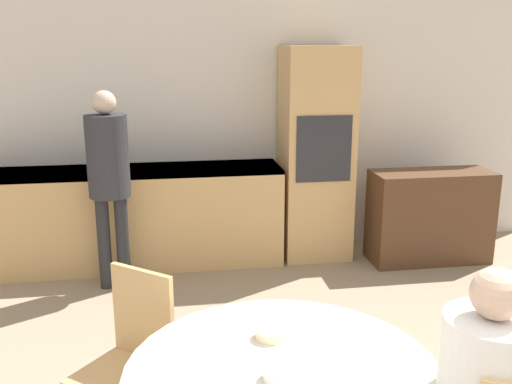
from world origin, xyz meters
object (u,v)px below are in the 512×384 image
Objects in this scene: sideboard at (430,216)px; chair_far_left at (132,352)px; person_standing at (109,169)px; bowl_near at (271,333)px; bowl_centre at (281,374)px; oven_unit at (315,154)px.

chair_far_left reaches higher than sideboard.
person_standing reaches higher than chair_far_left.
bowl_near is 0.96× the size of bowl_centre.
sideboard is 8.27× the size of bowl_near.
bowl_centre is (-2.03, -2.92, 0.35)m from sideboard.
oven_unit is 14.19× the size of bowl_centre.
person_standing is 12.24× the size of bowl_near.
oven_unit is 3.05m from chair_far_left.
person_standing reaches higher than sideboard.
chair_far_left reaches higher than bowl_near.
chair_far_left is at bearing 148.19° from bowl_near.
bowl_centre is (-0.99, -3.26, -0.22)m from oven_unit.
bowl_centre is (0.61, -0.72, 0.26)m from chair_far_left.
sideboard is 7.97× the size of bowl_centre.
chair_far_left is (-2.64, -2.20, 0.09)m from sideboard.
sideboard is 3.57m from bowl_centre.
chair_far_left is 0.79m from bowl_near.
oven_unit is 14.72× the size of bowl_near.
chair_far_left is 0.98m from bowl_centre.
person_standing is 2.59m from bowl_near.
sideboard is at bearing -18.18° from oven_unit.
bowl_centre is at bearing -10.00° from chair_far_left.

